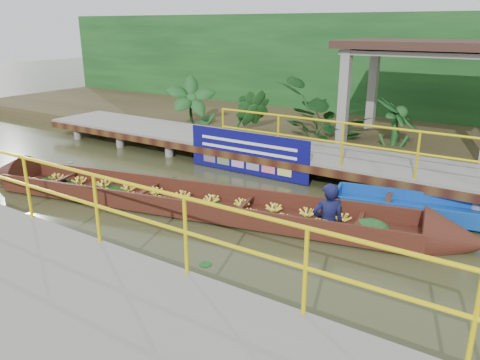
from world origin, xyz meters
The scene contains 10 objects.
ground centered at (0.00, 0.00, 0.00)m, with size 80.00×80.00×0.00m, color #30341A.
land_strip centered at (0.00, 7.50, 0.23)m, with size 30.00×8.00×0.45m, color #322A19.
far_dock centered at (0.02, 3.43, 0.48)m, with size 16.00×2.06×1.66m.
near_dock centered at (1.00, -4.20, 0.30)m, with size 18.00×2.40×1.73m.
pavilion centered at (3.00, 6.30, 2.82)m, with size 4.40×3.00×3.00m.
foliage_backdrop centered at (0.00, 10.00, 2.00)m, with size 30.00×0.80×4.00m, color #123916.
vendor_boat centered at (0.34, -0.07, 0.21)m, with size 10.98×3.33×2.09m.
moored_blue_boat centered at (4.82, 2.16, 0.15)m, with size 3.69×1.60×0.85m.
blue_banner centered at (-0.22, 2.48, 0.56)m, with size 3.40×0.04×1.06m.
tropical_plants centered at (2.25, 5.30, 1.23)m, with size 14.25×1.25×1.56m.
Camera 1 is at (5.79, -7.01, 3.59)m, focal length 35.00 mm.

